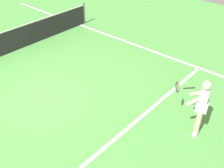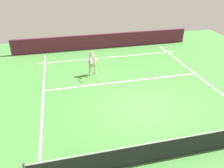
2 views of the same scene
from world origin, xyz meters
The scene contains 10 objects.
ground_plane centered at (0.00, 0.00, 0.00)m, with size 24.41×24.41×0.00m, color #4C9342.
court_back_wall centered at (0.00, -9.09, 0.60)m, with size 14.48×0.24×1.19m, color #561E33.
baseline_marking centered at (0.00, -6.89, 0.00)m, with size 10.48×0.10×0.01m, color white.
service_line_marking centered at (0.00, -2.83, 0.00)m, with size 9.48×0.10×0.01m, color white.
sideline_left_marking centered at (-4.74, 0.00, 0.00)m, with size 0.10×16.77×0.01m, color white.
sideline_right_marking centered at (4.74, 0.00, 0.00)m, with size 0.10×16.77×0.01m, color white.
court_net centered at (0.00, 3.38, 0.47)m, with size 10.16×0.08×1.00m.
tennis_player centered at (1.72, -4.22, 0.85)m, with size 0.66×1.07×1.55m.
tennis_ball_near centered at (-4.69, -5.83, 0.03)m, with size 0.07×0.07×0.07m, color #D1E533.
tennis_ball_mid centered at (-4.82, -6.74, 0.03)m, with size 0.07×0.07×0.07m, color #D1E533.
Camera 2 is at (3.58, 8.71, 6.32)m, focal length 36.24 mm.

